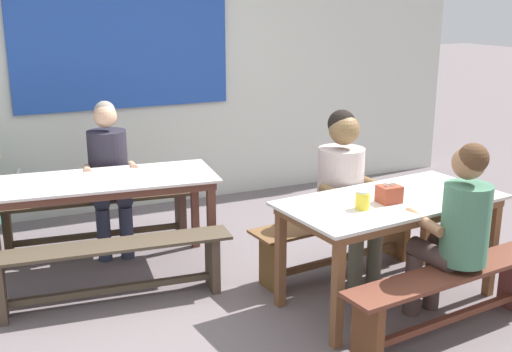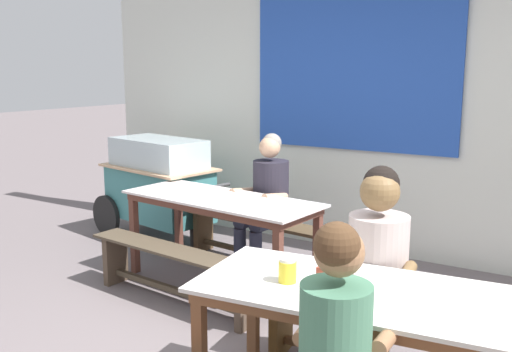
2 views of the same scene
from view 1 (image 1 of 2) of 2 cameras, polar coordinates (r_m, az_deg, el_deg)
ground_plane at (r=4.42m, az=1.71°, el=-11.86°), size 40.00×40.00×0.00m
backdrop_wall at (r=6.37m, az=-8.86°, el=11.48°), size 6.90×0.23×3.03m
dining_table_far at (r=4.85m, az=-14.04°, el=-1.13°), size 1.80×0.84×0.75m
dining_table_near at (r=4.35m, az=12.20°, el=-3.01°), size 1.61×0.91×0.75m
bench_far_back at (r=5.49m, az=-14.30°, el=-3.29°), size 1.70×0.44×0.44m
bench_far_front at (r=4.47m, az=-13.06°, el=-7.93°), size 1.70×0.43×0.44m
bench_near_back at (r=4.88m, az=7.50°, el=-5.61°), size 1.47×0.47×0.44m
bench_near_front at (r=4.14m, az=17.16°, el=-10.12°), size 1.56×0.43×0.44m
person_center_facing at (r=5.32m, az=-13.26°, el=0.71°), size 0.47×0.56×1.25m
person_near_front at (r=4.09m, az=17.80°, el=-4.29°), size 0.43×0.52×1.24m
person_right_near_table at (r=4.69m, az=8.12°, el=-0.63°), size 0.49×0.55×1.28m
tissue_box at (r=4.23m, az=12.04°, el=-1.59°), size 0.15×0.12×0.14m
condiment_jar at (r=4.06m, az=9.68°, el=-2.16°), size 0.09×0.09×0.13m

